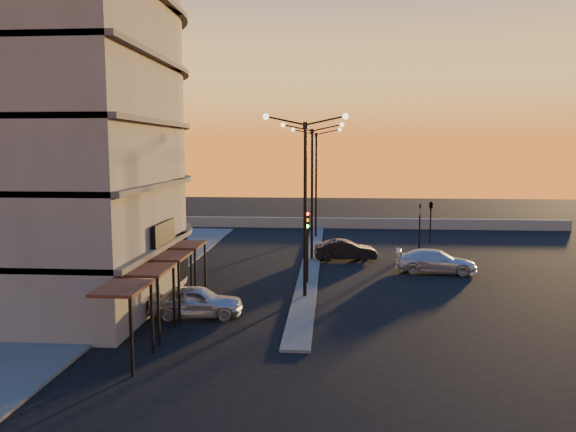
# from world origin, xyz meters

# --- Properties ---
(ground) EXTENTS (120.00, 120.00, 0.00)m
(ground) POSITION_xyz_m (0.00, 0.00, 0.00)
(ground) COLOR black
(ground) RESTS_ON ground
(sidewalk_west) EXTENTS (5.00, 40.00, 0.12)m
(sidewalk_west) POSITION_xyz_m (-10.50, 4.00, 0.06)
(sidewalk_west) COLOR #484946
(sidewalk_west) RESTS_ON ground
(median) EXTENTS (1.20, 36.00, 0.12)m
(median) POSITION_xyz_m (0.00, 10.00, 0.06)
(median) COLOR #484946
(median) RESTS_ON ground
(parapet) EXTENTS (44.00, 0.50, 1.00)m
(parapet) POSITION_xyz_m (2.00, 26.00, 0.50)
(parapet) COLOR slate
(parapet) RESTS_ON ground
(building) EXTENTS (14.35, 17.08, 25.00)m
(building) POSITION_xyz_m (-14.00, 0.03, 11.91)
(building) COLOR #605D55
(building) RESTS_ON ground
(streetlamp_near) EXTENTS (4.32, 0.32, 9.51)m
(streetlamp_near) POSITION_xyz_m (0.00, 0.00, 5.59)
(streetlamp_near) COLOR black
(streetlamp_near) RESTS_ON ground
(streetlamp_mid) EXTENTS (4.32, 0.32, 9.51)m
(streetlamp_mid) POSITION_xyz_m (0.00, 10.00, 5.59)
(streetlamp_mid) COLOR black
(streetlamp_mid) RESTS_ON ground
(streetlamp_far) EXTENTS (4.32, 0.32, 9.51)m
(streetlamp_far) POSITION_xyz_m (0.00, 20.00, 5.59)
(streetlamp_far) COLOR black
(streetlamp_far) RESTS_ON ground
(traffic_light_main) EXTENTS (0.28, 0.44, 4.25)m
(traffic_light_main) POSITION_xyz_m (0.00, 2.87, 2.89)
(traffic_light_main) COLOR black
(traffic_light_main) RESTS_ON ground
(signal_east_a) EXTENTS (0.13, 0.16, 3.60)m
(signal_east_a) POSITION_xyz_m (8.00, 14.00, 1.93)
(signal_east_a) COLOR black
(signal_east_a) RESTS_ON ground
(signal_east_b) EXTENTS (0.42, 1.99, 3.60)m
(signal_east_b) POSITION_xyz_m (9.50, 18.00, 3.10)
(signal_east_b) COLOR black
(signal_east_b) RESTS_ON ground
(car_hatchback) EXTENTS (4.43, 2.06, 1.47)m
(car_hatchback) POSITION_xyz_m (-4.87, -3.68, 0.73)
(car_hatchback) COLOR #B0B1B8
(car_hatchback) RESTS_ON ground
(car_sedan) EXTENTS (4.40, 1.86, 1.41)m
(car_sedan) POSITION_xyz_m (2.34, 10.15, 0.71)
(car_sedan) COLOR black
(car_sedan) RESTS_ON ground
(car_wagon) EXTENTS (5.17, 2.61, 1.44)m
(car_wagon) POSITION_xyz_m (7.91, 6.63, 0.72)
(car_wagon) COLOR silver
(car_wagon) RESTS_ON ground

